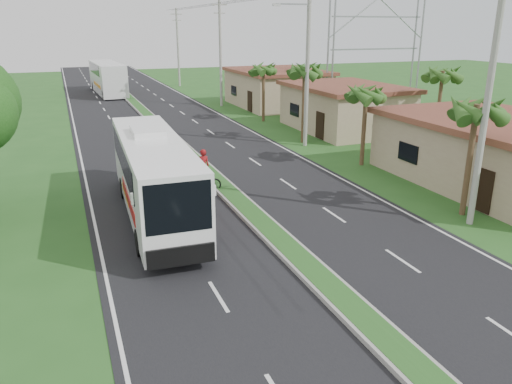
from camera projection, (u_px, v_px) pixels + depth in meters
name	position (u px, v px, depth m)	size (l,w,h in m)	color
ground	(317.00, 278.00, 16.97)	(180.00, 180.00, 0.00)	#25531E
road_asphalt	(182.00, 149.00, 34.66)	(14.00, 160.00, 0.02)	black
median_strip	(182.00, 148.00, 34.63)	(1.20, 160.00, 0.18)	gray
lane_edge_left	(81.00, 158.00, 32.38)	(0.12, 160.00, 0.01)	silver
lane_edge_right	(271.00, 142.00, 36.96)	(0.12, 160.00, 0.01)	silver
shop_near	(500.00, 152.00, 26.50)	(8.60, 12.60, 3.52)	tan
shop_mid	(344.00, 107.00, 40.64)	(7.60, 10.60, 3.67)	tan
shop_far	(276.00, 88.00, 53.00)	(8.60, 11.60, 3.82)	tan
palm_verge_a	(476.00, 110.00, 21.20)	(2.40, 2.40, 5.45)	#473321
palm_verge_b	(366.00, 94.00, 29.43)	(2.40, 2.40, 5.05)	#473321
palm_verge_c	(305.00, 71.00, 35.17)	(2.40, 2.40, 5.85)	#473321
palm_verge_d	(263.00, 69.00, 43.49)	(2.40, 2.40, 5.25)	#473321
palm_behind_shop	(443.00, 75.00, 34.67)	(2.40, 2.40, 5.65)	#473321
utility_pole_a	(489.00, 91.00, 19.85)	(1.60, 0.28, 11.00)	gray
utility_pole_b	(307.00, 55.00, 33.82)	(3.20, 0.28, 12.00)	gray
utility_pole_c	(220.00, 51.00, 51.71)	(1.60, 0.28, 11.00)	gray
utility_pole_d	(178.00, 47.00, 69.49)	(1.60, 0.28, 10.50)	gray
billboard_lattice	(376.00, 40.00, 48.88)	(10.18, 1.18, 12.07)	gray
coach_bus_main	(153.00, 171.00, 21.77)	(2.91, 11.95, 3.84)	white
coach_bus_far	(107.00, 76.00, 62.38)	(3.42, 13.31, 3.85)	silver
motorcyclist	(204.00, 178.00, 25.28)	(1.86, 0.54, 2.32)	black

